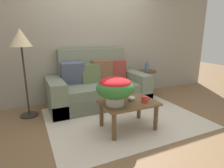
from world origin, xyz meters
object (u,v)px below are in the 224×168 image
snack_bowl (131,98)px  table_vase (147,67)px  coffee_table (128,107)px  coffee_mug (145,99)px  couch (98,88)px  potted_plant (115,88)px  side_table (147,78)px  floor_lamp (21,45)px

snack_bowl → table_vase: table_vase is taller
coffee_table → coffee_mug: coffee_mug is taller
couch → coffee_table: couch is taller
couch → coffee_mug: 1.34m
potted_plant → coffee_mug: size_ratio=3.93×
side_table → potted_plant: bearing=-138.4°
potted_plant → table_vase: (1.45, 1.32, -0.00)m
coffee_mug → table_vase: (1.02, 1.42, 0.20)m
floor_lamp → table_vase: size_ratio=6.52×
coffee_table → side_table: side_table is taller
couch → side_table: size_ratio=3.39×
side_table → potted_plant: (-1.46, -1.30, 0.27)m
coffee_table → potted_plant: size_ratio=1.53×
coffee_mug → side_table: bearing=53.6°
couch → potted_plant: bearing=-99.4°
floor_lamp → potted_plant: floor_lamp is taller
side_table → coffee_mug: size_ratio=4.34×
floor_lamp → snack_bowl: floor_lamp is taller
floor_lamp → coffee_mug: floor_lamp is taller
couch → coffee_table: bearing=-88.5°
floor_lamp → potted_plant: bearing=-45.8°
potted_plant → side_table: bearing=41.6°
snack_bowl → couch: bearing=95.1°
coffee_table → potted_plant: bearing=-174.3°
floor_lamp → coffee_table: bearing=-39.9°
snack_bowl → potted_plant: bearing=-168.3°
coffee_mug → table_vase: 1.76m
couch → potted_plant: size_ratio=3.74×
floor_lamp → snack_bowl: (1.42, -1.09, -0.76)m
potted_plant → table_vase: potted_plant is taller
couch → coffee_mug: size_ratio=14.70×
coffee_table → table_vase: 1.81m
coffee_mug → snack_bowl: (-0.13, 0.16, -0.01)m
side_table → snack_bowl: size_ratio=4.90×
potted_plant → coffee_table: bearing=5.7°
couch → snack_bowl: 1.16m
couch → side_table: (1.26, 0.09, 0.06)m
couch → side_table: bearing=4.2°
snack_bowl → coffee_table: bearing=-150.7°
side_table → potted_plant: 1.98m
side_table → potted_plant: size_ratio=1.10×
couch → table_vase: (1.25, 0.11, 0.34)m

